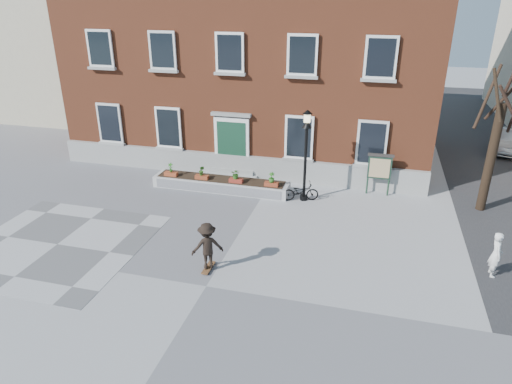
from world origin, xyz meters
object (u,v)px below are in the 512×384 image
(bicycle, at_px, (301,192))
(lamp_post, at_px, (306,143))
(bystander, at_px, (496,254))
(skateboarder, at_px, (207,246))
(notice_board, at_px, (380,168))
(parked_car, at_px, (507,141))

(bicycle, relative_size, lamp_post, 0.39)
(bystander, bearing_deg, skateboarder, 100.55)
(bicycle, distance_m, bystander, 7.93)
(notice_board, bearing_deg, lamp_post, -155.11)
(parked_car, xyz_separation_m, notice_board, (-6.84, -8.08, 0.65))
(bystander, distance_m, skateboarder, 8.98)
(bystander, xyz_separation_m, notice_board, (-3.65, 5.55, 0.51))
(parked_car, xyz_separation_m, skateboarder, (-11.94, -15.63, 0.24))
(bystander, height_order, notice_board, notice_board)
(bystander, relative_size, lamp_post, 0.38)
(lamp_post, distance_m, skateboarder, 6.70)
(lamp_post, height_order, skateboarder, lamp_post)
(parked_car, relative_size, skateboarder, 2.26)
(parked_car, distance_m, lamp_post, 13.82)
(bicycle, xyz_separation_m, lamp_post, (0.13, 0.10, 2.13))
(bicycle, height_order, lamp_post, lamp_post)
(parked_car, bearing_deg, lamp_post, -117.59)
(skateboarder, bearing_deg, bicycle, 72.21)
(bicycle, xyz_separation_m, skateboarder, (-1.94, -6.05, 0.45))
(lamp_post, bearing_deg, bystander, -31.77)
(bystander, bearing_deg, lamp_post, 55.85)
(lamp_post, distance_m, notice_board, 3.58)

